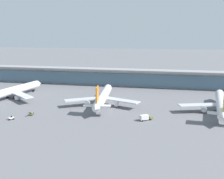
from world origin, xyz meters
name	(u,v)px	position (x,y,z in m)	size (l,w,h in m)	color
ground_plane	(109,104)	(0.00, 0.00, 0.00)	(1200.00, 1200.00, 0.00)	slate
airliner_left_stand	(12,91)	(-72.21, 2.33, 5.36)	(48.23, 63.56, 17.03)	white
airliner_centre_stand	(103,97)	(-3.50, -2.12, 5.36)	(48.98, 63.99, 17.03)	white
airliner_right_stand	(221,104)	(69.11, -4.46, 5.36)	(48.68, 63.86, 17.03)	white
service_truck_near_nose_olive	(31,113)	(-39.41, -31.07, 0.81)	(3.23, 6.91, 2.70)	olive
service_truck_under_wing_olive	(145,117)	(26.29, -27.82, 1.69)	(7.27, 6.13, 3.10)	olive
service_truck_by_tail_white	(11,118)	(-45.83, -41.27, 0.87)	(3.16, 3.28, 2.05)	silver
terminal_building	(124,77)	(0.00, 62.40, 7.87)	(265.92, 12.80, 15.20)	#B2ADA3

